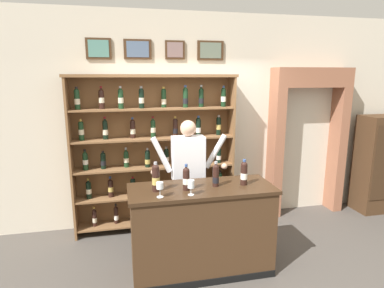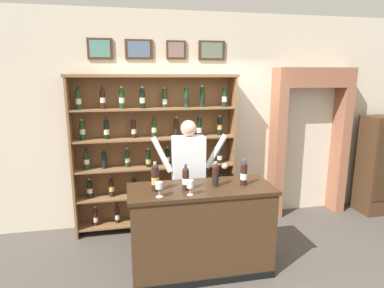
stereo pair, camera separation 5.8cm
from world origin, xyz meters
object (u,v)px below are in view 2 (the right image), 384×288
tasting_bottle_bianco (244,173)px  wine_shelf (156,149)px  tasting_counter (201,230)px  tasting_bottle_brunello (215,175)px  tasting_bottle_rosso (186,178)px  shopkeeper (189,169)px  wine_glass_center (159,186)px  wine_glass_right (190,185)px  tasting_bottle_vin_santo (155,177)px

tasting_bottle_bianco → wine_shelf: bearing=125.3°
tasting_counter → tasting_bottle_brunello: (0.16, -0.00, 0.64)m
tasting_bottle_rosso → tasting_bottle_bianco: (0.67, 0.03, 0.01)m
wine_shelf → tasting_counter: (0.39, -1.22, -0.69)m
wine_shelf → shopkeeper: size_ratio=1.39×
shopkeeper → tasting_bottle_bianco: (0.51, -0.64, 0.11)m
wine_shelf → wine_glass_center: bearing=-93.8°
tasting_counter → tasting_bottle_bianco: tasting_bottle_bianco is taller
wine_glass_right → tasting_bottle_vin_santo: bearing=149.9°
wine_glass_center → wine_glass_right: wine_glass_right is taller
wine_shelf → wine_glass_center: wine_shelf is taller
shopkeeper → tasting_bottle_brunello: size_ratio=5.89×
tasting_bottle_vin_santo → tasting_bottle_rosso: size_ratio=1.11×
wine_shelf → tasting_bottle_vin_santo: wine_shelf is taller
tasting_counter → shopkeeper: shopkeeper is taller
shopkeeper → tasting_counter: bearing=-88.0°
wine_shelf → tasting_bottle_brunello: bearing=-65.6°
wine_glass_center → tasting_bottle_rosso: bearing=26.6°
shopkeeper → tasting_bottle_rosso: (-0.16, -0.67, 0.11)m
wine_shelf → tasting_bottle_rosso: size_ratio=8.08×
tasting_counter → wine_glass_center: wine_glass_center is taller
shopkeeper → tasting_bottle_rosso: shopkeeper is taller
tasting_counter → tasting_bottle_brunello: tasting_bottle_brunello is taller
tasting_bottle_bianco → wine_glass_right: size_ratio=1.85×
tasting_counter → shopkeeper: bearing=92.0°
shopkeeper → tasting_bottle_vin_santo: 0.81m
shopkeeper → tasting_bottle_bianco: shopkeeper is taller
wine_glass_center → tasting_counter: bearing=22.3°
tasting_bottle_rosso → tasting_bottle_vin_santo: bearing=173.3°
tasting_bottle_bianco → wine_glass_center: size_ratio=1.86×
wine_glass_center → wine_glass_right: 0.32m
tasting_counter → tasting_bottle_rosso: 0.67m
shopkeeper → tasting_bottle_vin_santo: bearing=-127.5°
tasting_counter → wine_glass_center: bearing=-157.7°
tasting_bottle_rosso → wine_glass_right: tasting_bottle_rosso is taller
wine_shelf → wine_glass_center: 1.43m
tasting_bottle_brunello → tasting_bottle_bianco: size_ratio=0.97×
wine_shelf → tasting_bottle_rosso: wine_shelf is taller
tasting_bottle_brunello → wine_glass_right: 0.39m
tasting_bottle_vin_santo → wine_glass_center: bearing=-83.9°
tasting_bottle_brunello → tasting_counter: bearing=179.4°
tasting_bottle_bianco → wine_glass_right: bearing=-163.8°
tasting_bottle_vin_santo → tasting_bottle_rosso: tasting_bottle_vin_santo is taller
tasting_bottle_rosso → wine_glass_center: tasting_bottle_rosso is taller
wine_shelf → wine_glass_right: wine_shelf is taller
tasting_counter → tasting_bottle_rosso: size_ratio=5.61×
tasting_bottle_bianco → shopkeeper: bearing=128.4°
tasting_bottle_bianco → wine_glass_right: 0.68m
tasting_bottle_bianco → wine_glass_center: bearing=-169.4°
wine_glass_center → wine_glass_right: (0.32, -0.01, -0.00)m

